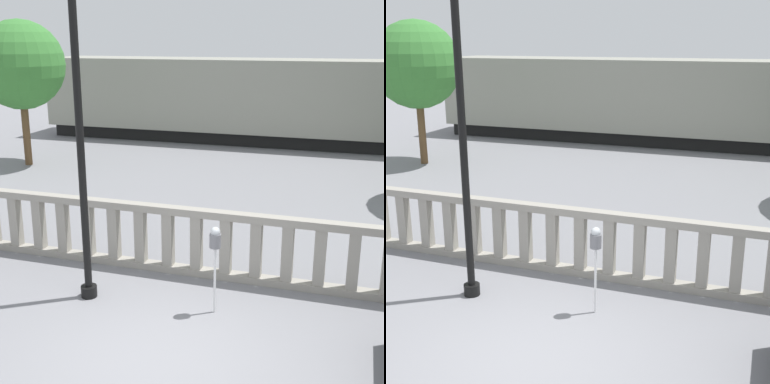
# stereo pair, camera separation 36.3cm
# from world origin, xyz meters

# --- Properties ---
(ground_plane) EXTENTS (160.00, 160.00, 0.00)m
(ground_plane) POSITION_xyz_m (0.00, 0.00, 0.00)
(ground_plane) COLOR slate
(balustrade) EXTENTS (17.25, 0.24, 1.32)m
(balustrade) POSITION_xyz_m (-0.00, 2.85, 0.66)
(balustrade) COLOR gray
(balustrade) RESTS_ON ground
(lamppost) EXTENTS (0.42, 0.42, 6.32)m
(lamppost) POSITION_xyz_m (-1.82, 1.42, 4.02)
(lamppost) COLOR black
(lamppost) RESTS_ON ground
(parking_meter) EXTENTS (0.19, 0.19, 1.50)m
(parking_meter) POSITION_xyz_m (0.43, 1.55, 1.22)
(parking_meter) COLOR silver
(parking_meter) RESTS_ON ground
(train_near) EXTENTS (18.83, 3.08, 4.10)m
(train_near) POSITION_xyz_m (-1.53, 16.53, 1.85)
(train_near) COLOR black
(train_near) RESTS_ON ground
(tree_right) EXTENTS (3.02, 3.02, 4.98)m
(tree_right) POSITION_xyz_m (-8.73, 9.83, 3.46)
(tree_right) COLOR brown
(tree_right) RESTS_ON ground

